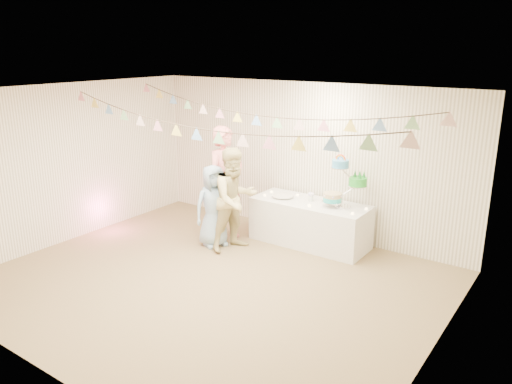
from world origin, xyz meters
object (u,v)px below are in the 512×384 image
Objects in this scene: table at (310,223)px; person_adult_b at (235,199)px; cake_stand at (344,181)px; person_child at (214,206)px; person_adult_a at (226,184)px.

person_adult_b is at bearing -135.37° from table.
person_child is at bearing -150.89° from cake_stand.
table is 1.60m from person_child.
cake_stand is 0.41× the size of person_adult_a.
person_adult_b reaches higher than person_child.
person_adult_a reaches higher than person_adult_b.
person_adult_a is 1.16× the size of person_adult_b.
person_adult_a is 1.42× the size of person_child.
cake_stand reaches higher than table.
table is 1.16× the size of person_adult_b.
table is 1.54m from person_adult_a.
person_child is (-1.25, -0.95, 0.31)m from table.
cake_stand reaches higher than person_child.
table is at bearing -54.44° from person_adult_a.
cake_stand is at bearing -35.35° from person_child.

